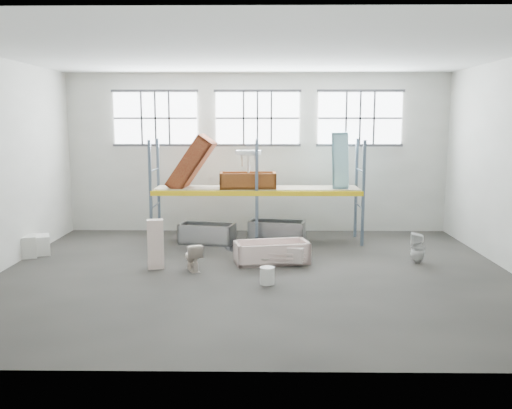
{
  "coord_description": "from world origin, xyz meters",
  "views": [
    {
      "loc": [
        0.18,
        -12.28,
        3.54
      ],
      "look_at": [
        0.0,
        1.5,
        1.4
      ],
      "focal_mm": 38.2,
      "sensor_mm": 36.0,
      "label": 1
    }
  ],
  "objects_px": {
    "toilet_beige": "(193,257)",
    "bucket": "(267,276)",
    "steel_tub_left": "(207,233)",
    "blue_tub_upright": "(340,160)",
    "steel_tub_right": "(277,231)",
    "rust_tub_flat": "(248,180)",
    "toilet_white": "(418,248)",
    "bathtub_beige": "(272,252)",
    "cistern_tall": "(156,244)",
    "carton_near": "(23,247)"
  },
  "relations": [
    {
      "from": "toilet_beige",
      "to": "cistern_tall",
      "type": "distance_m",
      "value": 0.97
    },
    {
      "from": "toilet_beige",
      "to": "carton_near",
      "type": "distance_m",
      "value": 4.74
    },
    {
      "from": "toilet_beige",
      "to": "carton_near",
      "type": "height_order",
      "value": "toilet_beige"
    },
    {
      "from": "cistern_tall",
      "to": "rust_tub_flat",
      "type": "height_order",
      "value": "rust_tub_flat"
    },
    {
      "from": "bathtub_beige",
      "to": "cistern_tall",
      "type": "bearing_deg",
      "value": 179.55
    },
    {
      "from": "bathtub_beige",
      "to": "cistern_tall",
      "type": "xyz_separation_m",
      "value": [
        -2.8,
        -0.56,
        0.33
      ]
    },
    {
      "from": "bathtub_beige",
      "to": "rust_tub_flat",
      "type": "relative_size",
      "value": 1.13
    },
    {
      "from": "cistern_tall",
      "to": "toilet_beige",
      "type": "bearing_deg",
      "value": -23.51
    },
    {
      "from": "bathtub_beige",
      "to": "toilet_white",
      "type": "bearing_deg",
      "value": -11.37
    },
    {
      "from": "rust_tub_flat",
      "to": "blue_tub_upright",
      "type": "xyz_separation_m",
      "value": [
        2.68,
        0.16,
        0.57
      ]
    },
    {
      "from": "rust_tub_flat",
      "to": "bucket",
      "type": "distance_m",
      "value": 4.49
    },
    {
      "from": "toilet_beige",
      "to": "bucket",
      "type": "relative_size",
      "value": 1.77
    },
    {
      "from": "cistern_tall",
      "to": "bathtub_beige",
      "type": "bearing_deg",
      "value": -0.56
    },
    {
      "from": "steel_tub_left",
      "to": "carton_near",
      "type": "xyz_separation_m",
      "value": [
        -4.64,
        -1.7,
        -0.0
      ]
    },
    {
      "from": "steel_tub_right",
      "to": "blue_tub_upright",
      "type": "bearing_deg",
      "value": -0.12
    },
    {
      "from": "bathtub_beige",
      "to": "steel_tub_right",
      "type": "distance_m",
      "value": 2.52
    },
    {
      "from": "toilet_white",
      "to": "blue_tub_upright",
      "type": "bearing_deg",
      "value": -133.62
    },
    {
      "from": "cistern_tall",
      "to": "bucket",
      "type": "relative_size",
      "value": 3.18
    },
    {
      "from": "rust_tub_flat",
      "to": "toilet_white",
      "type": "bearing_deg",
      "value": -28.21
    },
    {
      "from": "steel_tub_left",
      "to": "carton_near",
      "type": "distance_m",
      "value": 4.94
    },
    {
      "from": "steel_tub_right",
      "to": "bucket",
      "type": "distance_m",
      "value": 4.33
    },
    {
      "from": "steel_tub_left",
      "to": "bucket",
      "type": "relative_size",
      "value": 4.17
    },
    {
      "from": "steel_tub_right",
      "to": "carton_near",
      "type": "xyz_separation_m",
      "value": [
        -6.67,
        -2.05,
        -0.02
      ]
    },
    {
      "from": "steel_tub_right",
      "to": "toilet_beige",
      "type": "bearing_deg",
      "value": -122.59
    },
    {
      "from": "rust_tub_flat",
      "to": "bucket",
      "type": "height_order",
      "value": "rust_tub_flat"
    },
    {
      "from": "toilet_beige",
      "to": "bucket",
      "type": "height_order",
      "value": "toilet_beige"
    },
    {
      "from": "bathtub_beige",
      "to": "steel_tub_left",
      "type": "xyz_separation_m",
      "value": [
        -1.84,
        2.16,
        0.02
      ]
    },
    {
      "from": "steel_tub_left",
      "to": "rust_tub_flat",
      "type": "bearing_deg",
      "value": 8.7
    },
    {
      "from": "bathtub_beige",
      "to": "cistern_tall",
      "type": "relative_size",
      "value": 1.52
    },
    {
      "from": "bathtub_beige",
      "to": "blue_tub_upright",
      "type": "distance_m",
      "value": 3.86
    },
    {
      "from": "toilet_white",
      "to": "steel_tub_left",
      "type": "bearing_deg",
      "value": -98.25
    },
    {
      "from": "toilet_white",
      "to": "blue_tub_upright",
      "type": "distance_m",
      "value": 3.58
    },
    {
      "from": "blue_tub_upright",
      "to": "carton_near",
      "type": "relative_size",
      "value": 2.43
    },
    {
      "from": "steel_tub_right",
      "to": "toilet_white",
      "type": "bearing_deg",
      "value": -35.64
    },
    {
      "from": "bathtub_beige",
      "to": "bucket",
      "type": "distance_m",
      "value": 1.81
    },
    {
      "from": "toilet_white",
      "to": "steel_tub_right",
      "type": "relative_size",
      "value": 0.48
    },
    {
      "from": "steel_tub_left",
      "to": "bathtub_beige",
      "type": "bearing_deg",
      "value": -49.68
    },
    {
      "from": "steel_tub_left",
      "to": "bucket",
      "type": "bearing_deg",
      "value": -66.67
    },
    {
      "from": "bathtub_beige",
      "to": "blue_tub_upright",
      "type": "relative_size",
      "value": 1.14
    },
    {
      "from": "toilet_beige",
      "to": "steel_tub_right",
      "type": "relative_size",
      "value": 0.41
    },
    {
      "from": "rust_tub_flat",
      "to": "blue_tub_upright",
      "type": "bearing_deg",
      "value": 3.46
    },
    {
      "from": "rust_tub_flat",
      "to": "bucket",
      "type": "xyz_separation_m",
      "value": [
        0.54,
        -4.15,
        -1.63
      ]
    },
    {
      "from": "toilet_beige",
      "to": "steel_tub_left",
      "type": "bearing_deg",
      "value": -113.82
    },
    {
      "from": "steel_tub_right",
      "to": "bucket",
      "type": "relative_size",
      "value": 4.34
    },
    {
      "from": "toilet_beige",
      "to": "rust_tub_flat",
      "type": "bearing_deg",
      "value": -134.45
    },
    {
      "from": "toilet_beige",
      "to": "steel_tub_right",
      "type": "distance_m",
      "value": 3.87
    },
    {
      "from": "bucket",
      "to": "toilet_white",
      "type": "bearing_deg",
      "value": 25.88
    },
    {
      "from": "steel_tub_left",
      "to": "blue_tub_upright",
      "type": "relative_size",
      "value": 0.98
    },
    {
      "from": "toilet_beige",
      "to": "blue_tub_upright",
      "type": "relative_size",
      "value": 0.42
    },
    {
      "from": "bathtub_beige",
      "to": "carton_near",
      "type": "xyz_separation_m",
      "value": [
        -6.47,
        0.46,
        0.01
      ]
    }
  ]
}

